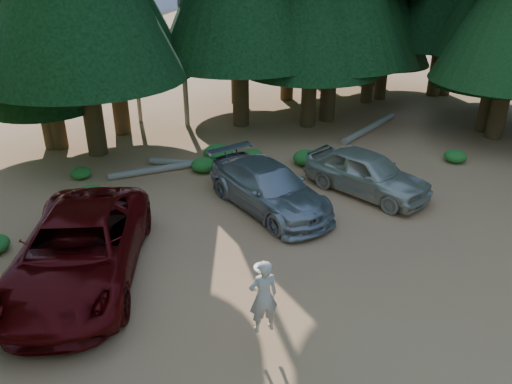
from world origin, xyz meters
TOP-DOWN VIEW (x-y plane):
  - ground at (0.00, 0.00)m, footprint 160.00×160.00m
  - forest_belt_north at (0.00, 15.00)m, footprint 36.00×7.00m
  - snag_back at (-1.20, 16.00)m, footprint 0.20×0.20m
  - red_pickup at (-5.39, 3.14)m, footprint 4.91×7.00m
  - silver_minivan_center at (0.75, 4.85)m, footprint 3.03×5.46m
  - silver_minivan_right at (4.38, 4.54)m, footprint 3.38×4.92m
  - frisbee_player at (-2.09, -0.97)m, footprint 0.66×0.46m
  - log_left at (-1.93, 9.25)m, footprint 3.83×0.32m
  - log_mid at (-0.61, 9.33)m, footprint 2.94×2.05m
  - log_right at (8.55, 10.15)m, footprint 4.55×2.69m
  - shrub_far_left at (-4.65, 7.63)m, footprint 1.07×1.07m
  - shrub_left at (-4.73, 9.90)m, footprint 0.77×0.77m
  - shrub_center_left at (0.64, 9.51)m, footprint 1.21×1.21m
  - shrub_center_right at (-0.27, 8.68)m, footprint 0.97×0.97m
  - shrub_right at (1.84, 8.80)m, footprint 0.93×0.93m
  - shrub_far_right at (3.72, 7.65)m, footprint 1.08×1.08m
  - shrub_edge_east at (9.43, 5.50)m, footprint 0.90×0.90m

SIDE VIEW (x-z plane):
  - ground at x=0.00m, z-range 0.00..0.00m
  - forest_belt_north at x=0.00m, z-range -11.00..11.00m
  - log_left at x=-1.93m, z-range 0.00..0.27m
  - log_mid at x=-0.61m, z-range 0.00..0.27m
  - log_right at x=8.55m, z-range 0.00..0.32m
  - shrub_left at x=-4.73m, z-range 0.00..0.43m
  - shrub_edge_east at x=9.43m, z-range 0.00..0.50m
  - shrub_right at x=1.84m, z-range 0.00..0.51m
  - shrub_center_right at x=-0.27m, z-range 0.00..0.54m
  - shrub_far_left at x=-4.65m, z-range 0.00..0.59m
  - shrub_far_right at x=3.72m, z-range 0.00..0.59m
  - shrub_center_left at x=0.64m, z-range 0.00..0.67m
  - silver_minivan_center at x=0.75m, z-range 0.00..1.50m
  - silver_minivan_right at x=4.38m, z-range 0.00..1.56m
  - red_pickup at x=-5.39m, z-range 0.00..1.77m
  - frisbee_player at x=-2.09m, z-range 0.43..2.17m
  - snag_back at x=-1.20m, z-range 0.00..10.00m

